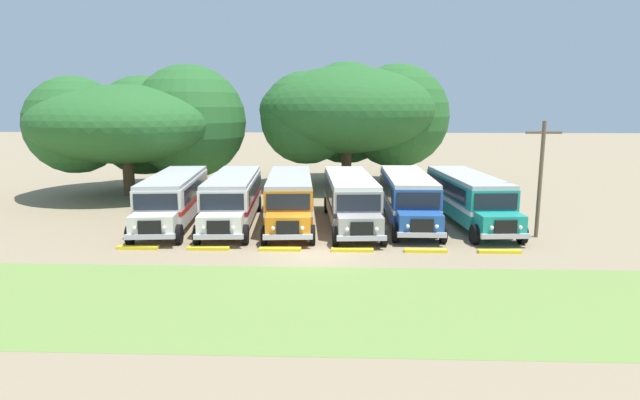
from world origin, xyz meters
TOP-DOWN VIEW (x-y plane):
  - ground_plane at (0.00, 0.00)m, footprint 220.00×220.00m
  - foreground_grass_strip at (0.00, -6.20)m, footprint 80.00×8.10m
  - parked_bus_slot_0 at (-8.63, 6.10)m, footprint 3.68×10.99m
  - parked_bus_slot_1 at (-5.14, 6.24)m, footprint 3.38×10.95m
  - parked_bus_slot_2 at (-1.82, 6.32)m, footprint 3.40×10.95m
  - parked_bus_slot_3 at (1.72, 6.23)m, footprint 3.41×10.95m
  - parked_bus_slot_4 at (5.14, 6.99)m, footprint 2.69×10.84m
  - parked_bus_slot_5 at (8.67, 6.88)m, footprint 3.43×10.95m
  - curb_wheelstop_0 at (-8.64, 0.34)m, footprint 2.00×0.36m
  - curb_wheelstop_1 at (-5.19, 0.34)m, footprint 2.00×0.36m
  - curb_wheelstop_2 at (-1.73, 0.34)m, footprint 2.00×0.36m
  - curb_wheelstop_3 at (1.73, 0.34)m, footprint 2.00×0.36m
  - curb_wheelstop_4 at (5.19, 0.34)m, footprint 2.00×0.36m
  - curb_wheelstop_5 at (8.64, 0.34)m, footprint 2.00×0.36m
  - broad_shade_tree at (2.17, 21.01)m, footprint 15.94×14.69m
  - secondary_tree at (-14.53, 16.72)m, footprint 15.88×14.70m
  - utility_pole at (11.48, 3.47)m, footprint 1.80×0.20m

SIDE VIEW (x-z plane):
  - ground_plane at x=0.00m, z-range 0.00..0.00m
  - foreground_grass_strip at x=0.00m, z-range 0.00..0.01m
  - curb_wheelstop_0 at x=-8.64m, z-range 0.00..0.15m
  - curb_wheelstop_1 at x=-5.19m, z-range 0.00..0.15m
  - curb_wheelstop_2 at x=-1.73m, z-range 0.00..0.15m
  - curb_wheelstop_3 at x=1.73m, z-range 0.00..0.15m
  - curb_wheelstop_4 at x=5.19m, z-range 0.00..0.15m
  - curb_wheelstop_5 at x=8.64m, z-range 0.00..0.15m
  - parked_bus_slot_0 at x=-8.63m, z-range 0.17..2.99m
  - parked_bus_slot_1 at x=-5.14m, z-range 0.17..2.99m
  - parked_bus_slot_2 at x=-1.82m, z-range 0.17..2.99m
  - parked_bus_slot_3 at x=1.72m, z-range 0.17..2.99m
  - parked_bus_slot_4 at x=5.14m, z-range 0.17..2.99m
  - parked_bus_slot_5 at x=8.67m, z-range 0.17..2.99m
  - utility_pole at x=11.48m, z-range 0.23..6.31m
  - secondary_tree at x=-14.53m, z-range 0.40..10.44m
  - broad_shade_tree at x=2.17m, z-range 0.85..11.54m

